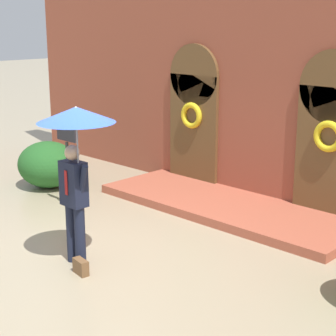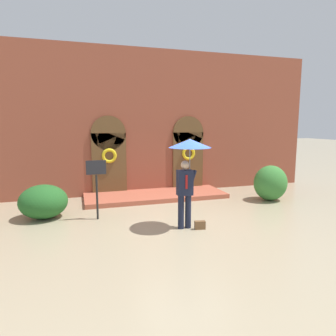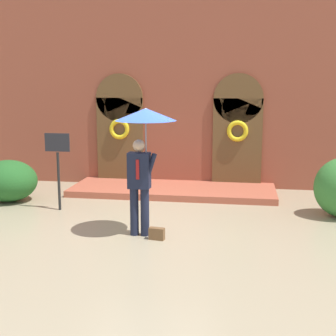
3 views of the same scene
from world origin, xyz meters
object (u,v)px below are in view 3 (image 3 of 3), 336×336
at_px(sign_post, 58,159).
at_px(shrub_left, 8,181).
at_px(handbag, 157,234).
at_px(person_with_umbrella, 144,133).

xyz_separation_m(sign_post, shrub_left, (-1.50, 0.55, -0.67)).
distance_m(sign_post, shrub_left, 1.73).
xyz_separation_m(handbag, shrub_left, (-4.01, 2.20, 0.39)).
bearing_deg(sign_post, handbag, -33.23).
bearing_deg(person_with_umbrella, handbag, -37.44).
relative_size(person_with_umbrella, sign_post, 1.37).
bearing_deg(shrub_left, sign_post, -20.25).
distance_m(person_with_umbrella, shrub_left, 4.48).
bearing_deg(person_with_umbrella, shrub_left, 151.94).
relative_size(sign_post, shrub_left, 1.25).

